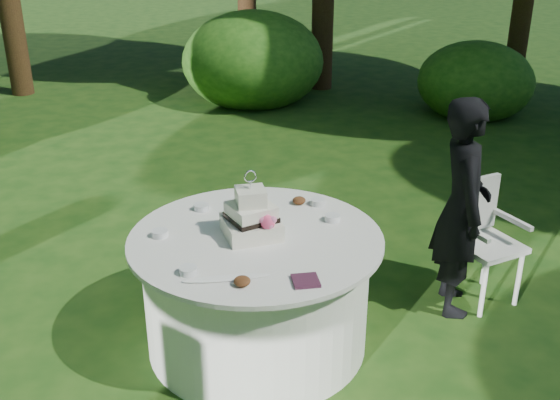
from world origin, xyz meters
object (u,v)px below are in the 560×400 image
object	(u,v)px
cake	(252,218)
table	(257,290)
guest	(462,207)
napkins	(306,281)
chair	(482,231)

from	to	relation	value
cake	table	bearing A→B (deg)	-42.61
table	guest	bearing A→B (deg)	8.74
napkins	guest	world-z (taller)	guest
napkins	guest	distance (m)	1.47
napkins	table	size ratio (longest dim) A/B	0.09
cake	chair	world-z (taller)	cake
cake	chair	bearing A→B (deg)	10.06
napkins	cake	xyz separation A→B (m)	(-0.22, 0.60, 0.10)
guest	cake	xyz separation A→B (m)	(-1.45, -0.20, 0.12)
guest	cake	world-z (taller)	guest
guest	chair	world-z (taller)	guest
guest	chair	distance (m)	0.34
cake	chair	size ratio (longest dim) A/B	0.49
napkins	table	distance (m)	0.73
napkins	cake	distance (m)	0.65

